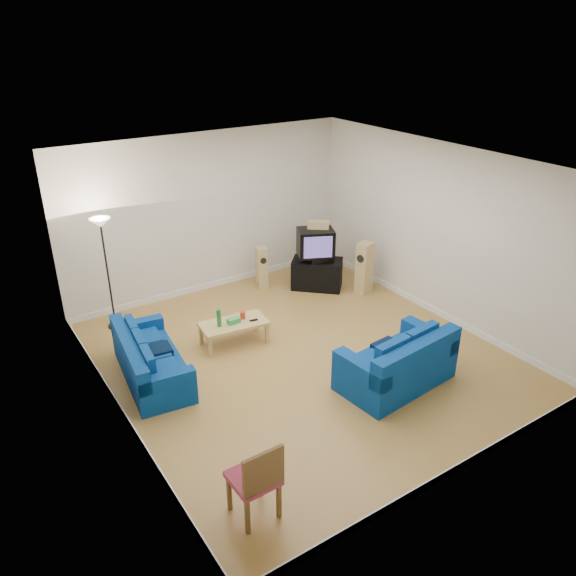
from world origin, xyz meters
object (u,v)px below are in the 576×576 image
sofa_three_seat (149,363)px  coffee_table (234,325)px  television (316,243)px  sofa_loveseat (399,366)px  tv_stand (317,274)px

sofa_three_seat → coffee_table: sofa_three_seat is taller
sofa_three_seat → television: 4.33m
sofa_loveseat → tv_stand: 3.64m
coffee_table → tv_stand: bearing=22.6°
sofa_loveseat → tv_stand: size_ratio=1.82×
sofa_loveseat → television: size_ratio=2.12×
sofa_loveseat → coffee_table: size_ratio=1.55×
coffee_table → tv_stand: size_ratio=1.18×
sofa_three_seat → tv_stand: sofa_three_seat is taller
sofa_three_seat → sofa_loveseat: sofa_loveseat is taller
tv_stand → television: bearing=-156.7°
tv_stand → television: size_ratio=1.16×
sofa_loveseat → sofa_three_seat: bearing=138.7°
sofa_loveseat → coffee_table: 2.87m
sofa_three_seat → television: (4.08, 1.27, 0.73)m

